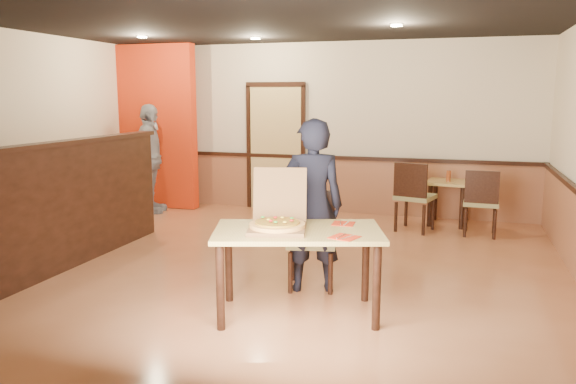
% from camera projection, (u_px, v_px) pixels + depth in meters
% --- Properties ---
extents(floor, '(7.00, 7.00, 0.00)m').
position_uv_depth(floor, '(247.00, 271.00, 6.28)').
color(floor, '#C5784C').
rests_on(floor, ground).
extents(ceiling, '(7.00, 7.00, 0.00)m').
position_uv_depth(ceiling, '(244.00, 11.00, 5.80)').
color(ceiling, black).
rests_on(ceiling, wall_back).
extents(wall_back, '(7.00, 0.00, 7.00)m').
position_uv_depth(wall_back, '(322.00, 128.00, 9.34)').
color(wall_back, beige).
rests_on(wall_back, floor).
extents(wainscot_back, '(7.00, 0.04, 0.90)m').
position_uv_depth(wainscot_back, '(321.00, 185.00, 9.47)').
color(wainscot_back, '#965B3C').
rests_on(wainscot_back, floor).
extents(chair_rail_back, '(7.00, 0.06, 0.06)m').
position_uv_depth(chair_rail_back, '(321.00, 157.00, 9.37)').
color(chair_rail_back, black).
rests_on(chair_rail_back, wall_back).
extents(back_door, '(0.90, 0.06, 2.10)m').
position_uv_depth(back_door, '(276.00, 148.00, 9.59)').
color(back_door, '#D9B66F').
rests_on(back_door, wall_back).
extents(booth_partition, '(0.20, 3.10, 1.44)m').
position_uv_depth(booth_partition, '(80.00, 200.00, 6.54)').
color(booth_partition, black).
rests_on(booth_partition, floor).
extents(red_accent_panel, '(1.60, 0.20, 2.78)m').
position_uv_depth(red_accent_panel, '(152.00, 127.00, 9.71)').
color(red_accent_panel, red).
rests_on(red_accent_panel, floor).
extents(spot_a, '(0.14, 0.14, 0.02)m').
position_uv_depth(spot_a, '(142.00, 37.00, 8.17)').
color(spot_a, '#FFF4B2').
rests_on(spot_a, ceiling).
extents(spot_b, '(0.14, 0.14, 0.02)m').
position_uv_depth(spot_b, '(255.00, 38.00, 8.39)').
color(spot_b, '#FFF4B2').
rests_on(spot_b, ceiling).
extents(spot_c, '(0.14, 0.14, 0.02)m').
position_uv_depth(spot_c, '(396.00, 25.00, 6.81)').
color(spot_c, '#FFF4B2').
rests_on(spot_c, ceiling).
extents(main_table, '(1.64, 1.22, 0.78)m').
position_uv_depth(main_table, '(298.00, 242.00, 4.93)').
color(main_table, tan).
rests_on(main_table, floor).
extents(diner_chair, '(0.57, 0.57, 0.97)m').
position_uv_depth(diner_chair, '(312.00, 235.00, 5.74)').
color(diner_chair, olive).
rests_on(diner_chair, floor).
extents(side_chair_left, '(0.61, 0.61, 1.01)m').
position_uv_depth(side_chair_left, '(414.00, 194.00, 8.00)').
color(side_chair_left, olive).
rests_on(side_chair_left, floor).
extents(side_chair_right, '(0.48, 0.48, 0.94)m').
position_uv_depth(side_chair_right, '(481.00, 200.00, 7.75)').
color(side_chair_right, olive).
rests_on(side_chair_right, floor).
extents(side_table, '(0.69, 0.69, 0.67)m').
position_uv_depth(side_table, '(449.00, 192.00, 8.46)').
color(side_table, tan).
rests_on(side_table, floor).
extents(diner, '(0.73, 0.60, 1.72)m').
position_uv_depth(diner, '(312.00, 206.00, 5.53)').
color(diner, black).
rests_on(diner, floor).
extents(passerby, '(0.70, 1.14, 1.80)m').
position_uv_depth(passerby, '(150.00, 159.00, 9.28)').
color(passerby, gray).
rests_on(passerby, floor).
extents(pizza_box, '(0.60, 0.67, 0.51)m').
position_uv_depth(pizza_box, '(278.00, 222.00, 4.90)').
color(pizza_box, brown).
rests_on(pizza_box, main_table).
extents(pizza, '(0.63, 0.63, 0.03)m').
position_uv_depth(pizza, '(277.00, 225.00, 4.85)').
color(pizza, '#C79148').
rests_on(pizza, pizza_box).
extents(napkin_near, '(0.27, 0.27, 0.01)m').
position_uv_depth(napkin_near, '(344.00, 237.00, 4.63)').
color(napkin_near, red).
rests_on(napkin_near, main_table).
extents(napkin_far, '(0.20, 0.20, 0.01)m').
position_uv_depth(napkin_far, '(343.00, 224.00, 5.12)').
color(napkin_far, red).
rests_on(napkin_far, main_table).
extents(condiment, '(0.07, 0.07, 0.16)m').
position_uv_depth(condiment, '(449.00, 176.00, 8.36)').
color(condiment, brown).
rests_on(condiment, side_table).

